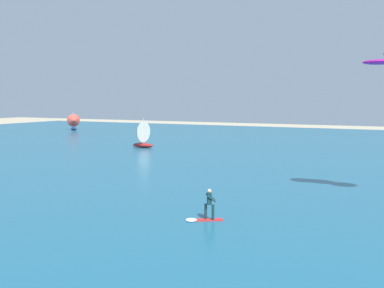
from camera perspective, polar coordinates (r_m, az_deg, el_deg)
ocean at (r=54.34m, az=13.31°, el=-1.04°), size 160.00×90.00×0.10m
kitesurfer at (r=23.30m, az=1.79°, el=-8.42°), size 1.97×1.49×1.67m
sailboat_mid_right at (r=92.65m, az=-15.08°, el=2.79°), size 3.24×3.18×3.64m
sailboat_far_right at (r=58.06m, az=-6.74°, el=1.31°), size 3.34×2.86×3.84m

